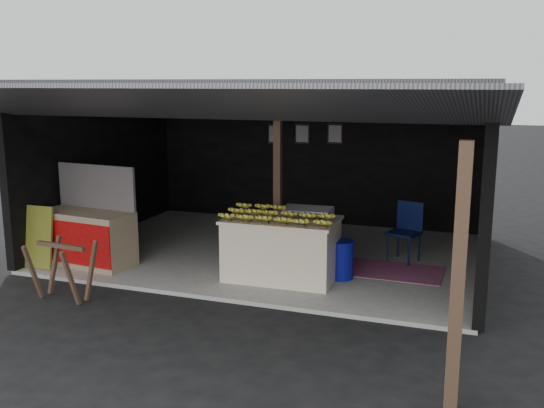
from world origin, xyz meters
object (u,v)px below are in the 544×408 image
at_px(banana_table, 282,248).
at_px(white_crate, 307,234).
at_px(sawhorse, 62,265).
at_px(neighbor_stall, 87,235).
at_px(water_barrel, 341,260).
at_px(plastic_chair, 407,226).

relative_size(banana_table, white_crate, 1.90).
bearing_deg(sawhorse, banana_table, 39.17).
distance_m(white_crate, neighbor_stall, 3.60).
xyz_separation_m(banana_table, neighbor_stall, (-3.23, -0.36, 0.02)).
bearing_deg(water_barrel, plastic_chair, 58.23).
height_order(banana_table, water_barrel, banana_table).
distance_m(banana_table, sawhorse, 3.14).
distance_m(neighbor_stall, water_barrel, 4.13).
bearing_deg(water_barrel, white_crate, 136.10).
xyz_separation_m(white_crate, plastic_chair, (1.56, 0.58, 0.13)).
bearing_deg(banana_table, neighbor_stall, -175.07).
height_order(white_crate, water_barrel, white_crate).
distance_m(water_barrel, plastic_chair, 1.56).
xyz_separation_m(water_barrel, plastic_chair, (0.81, 1.30, 0.30)).
xyz_separation_m(sawhorse, plastic_chair, (4.25, 3.38, 0.13)).
distance_m(banana_table, neighbor_stall, 3.25).
bearing_deg(neighbor_stall, plastic_chair, 27.74).
bearing_deg(white_crate, plastic_chair, 17.52).
relative_size(white_crate, neighbor_stall, 0.55).
height_order(white_crate, plastic_chair, plastic_chair).
relative_size(banana_table, water_barrel, 3.06).
relative_size(neighbor_stall, plastic_chair, 1.64).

